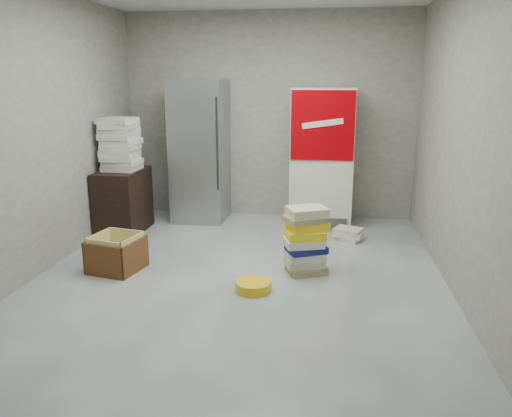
{
  "coord_description": "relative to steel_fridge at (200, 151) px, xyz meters",
  "views": [
    {
      "loc": [
        0.82,
        -4.46,
        1.91
      ],
      "look_at": [
        0.08,
        0.7,
        0.55
      ],
      "focal_mm": 35.0,
      "sensor_mm": 36.0,
      "label": 1
    }
  ],
  "objects": [
    {
      "name": "ground",
      "position": [
        0.9,
        -2.13,
        -0.95
      ],
      "size": [
        5.0,
        5.0,
        0.0
      ],
      "primitive_type": "plane",
      "color": "beige",
      "rests_on": "ground"
    },
    {
      "name": "room_shell",
      "position": [
        0.9,
        -2.13,
        0.85
      ],
      "size": [
        4.04,
        5.04,
        2.82
      ],
      "color": "#A29D92",
      "rests_on": "ground"
    },
    {
      "name": "steel_fridge",
      "position": [
        0.0,
        0.0,
        0.0
      ],
      "size": [
        0.7,
        0.72,
        1.9
      ],
      "color": "#9B9EA3",
      "rests_on": "ground"
    },
    {
      "name": "coke_cooler",
      "position": [
        1.65,
        -0.01,
        -0.05
      ],
      "size": [
        0.8,
        0.73,
        1.8
      ],
      "color": "silver",
      "rests_on": "ground"
    },
    {
      "name": "wood_shelf",
      "position": [
        -0.83,
        -0.73,
        -0.55
      ],
      "size": [
        0.5,
        0.8,
        0.8
      ],
      "primitive_type": "cube",
      "color": "black",
      "rests_on": "ground"
    },
    {
      "name": "supply_box_stack",
      "position": [
        -0.82,
        -0.73,
        0.17
      ],
      "size": [
        0.45,
        0.44,
        0.65
      ],
      "color": "white",
      "rests_on": "wood_shelf"
    },
    {
      "name": "phonebook_stack_main",
      "position": [
        1.53,
        -1.84,
        -0.61
      ],
      "size": [
        0.49,
        0.45,
        0.69
      ],
      "rotation": [
        0.0,
        0.0,
        0.39
      ],
      "color": "#968454",
      "rests_on": "ground"
    },
    {
      "name": "phonebook_stack_side",
      "position": [
        2.01,
        -0.68,
        -0.88
      ],
      "size": [
        0.41,
        0.37,
        0.14
      ],
      "rotation": [
        0.0,
        0.0,
        -0.43
      ],
      "color": "beige",
      "rests_on": "ground"
    },
    {
      "name": "cardboard_box",
      "position": [
        -0.38,
        -2.03,
        -0.79
      ],
      "size": [
        0.55,
        0.55,
        0.38
      ],
      "rotation": [
        0.0,
        0.0,
        -0.2
      ],
      "color": "gold",
      "rests_on": "ground"
    },
    {
      "name": "bucket_lid",
      "position": [
        1.08,
        -2.34,
        -0.91
      ],
      "size": [
        0.39,
        0.39,
        0.09
      ],
      "primitive_type": "cylinder",
      "rotation": [
        0.0,
        0.0,
        0.19
      ],
      "color": "yellow",
      "rests_on": "ground"
    }
  ]
}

